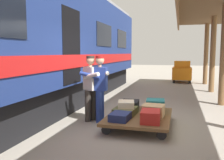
{
  "coord_description": "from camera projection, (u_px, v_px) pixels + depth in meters",
  "views": [
    {
      "loc": [
        -0.87,
        6.04,
        1.78
      ],
      "look_at": [
        0.64,
        0.59,
        1.15
      ],
      "focal_mm": 39.12,
      "sensor_mm": 36.0,
      "label": 1
    }
  ],
  "objects": [
    {
      "name": "suitcase_olive_duffel",
      "position": [
        126.0,
        111.0,
        5.99
      ],
      "size": [
        0.56,
        0.67,
        0.17
      ],
      "primitive_type": "cube",
      "rotation": [
        0.0,
        0.0,
        -0.08
      ],
      "color": "brown",
      "rests_on": "luggage_cart"
    },
    {
      "name": "train_car",
      "position": [
        23.0,
        43.0,
        6.89
      ],
      "size": [
        3.03,
        16.74,
        4.0
      ],
      "color": "navy",
      "rests_on": "ground_plane"
    },
    {
      "name": "porter_by_door",
      "position": [
        91.0,
        86.0,
        6.33
      ],
      "size": [
        0.74,
        0.62,
        1.7
      ],
      "color": "#332D28",
      "rests_on": "ground_plane"
    },
    {
      "name": "ground_plane",
      "position": [
        142.0,
        123.0,
        6.21
      ],
      "size": [
        60.0,
        60.0,
        0.0
      ],
      "primitive_type": "plane",
      "color": "gray"
    },
    {
      "name": "suitcase_cream_canvas",
      "position": [
        126.0,
        104.0,
        5.99
      ],
      "size": [
        0.47,
        0.54,
        0.15
      ],
      "primitive_type": "cube",
      "rotation": [
        0.0,
        0.0,
        0.2
      ],
      "color": "beige",
      "rests_on": "suitcase_olive_duffel"
    },
    {
      "name": "suitcase_navy_fabric",
      "position": [
        120.0,
        116.0,
        5.47
      ],
      "size": [
        0.45,
        0.59,
        0.17
      ],
      "primitive_type": "cube",
      "rotation": [
        0.0,
        0.0,
        -0.08
      ],
      "color": "navy",
      "rests_on": "luggage_cart"
    },
    {
      "name": "porter_in_overalls",
      "position": [
        99.0,
        86.0,
        6.27
      ],
      "size": [
        0.68,
        0.44,
        1.7
      ],
      "color": "navy",
      "rests_on": "ground_plane"
    },
    {
      "name": "baggage_tug",
      "position": [
        182.0,
        72.0,
        14.76
      ],
      "size": [
        1.11,
        1.71,
        1.3
      ],
      "color": "orange",
      "rests_on": "ground_plane"
    },
    {
      "name": "suitcase_teal_softside",
      "position": [
        155.0,
        105.0,
        6.33
      ],
      "size": [
        0.5,
        0.53,
        0.3
      ],
      "primitive_type": "cube",
      "rotation": [
        0.0,
        0.0,
        0.09
      ],
      "color": "#1E666B",
      "rests_on": "luggage_cart"
    },
    {
      "name": "luggage_cart",
      "position": [
        139.0,
        117.0,
        5.92
      ],
      "size": [
        1.49,
        1.97,
        0.28
      ],
      "color": "brown",
      "rests_on": "ground_plane"
    },
    {
      "name": "suitcase_black_hardshell",
      "position": [
        130.0,
        105.0,
        6.51
      ],
      "size": [
        0.49,
        0.61,
        0.23
      ],
      "primitive_type": "cube",
      "rotation": [
        0.0,
        0.0,
        0.07
      ],
      "color": "black",
      "rests_on": "luggage_cart"
    },
    {
      "name": "suitcase_red_plastic",
      "position": [
        151.0,
        116.0,
        5.29
      ],
      "size": [
        0.44,
        0.56,
        0.26
      ],
      "primitive_type": "cube",
      "rotation": [
        0.0,
        0.0,
        0.06
      ],
      "color": "#AD231E",
      "rests_on": "luggage_cart"
    },
    {
      "name": "suitcase_tan_vintage",
      "position": [
        153.0,
        110.0,
        5.81
      ],
      "size": [
        0.54,
        0.51,
        0.27
      ],
      "primitive_type": "cube",
      "rotation": [
        0.0,
        0.0,
        -0.08
      ],
      "color": "tan",
      "rests_on": "luggage_cart"
    }
  ]
}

